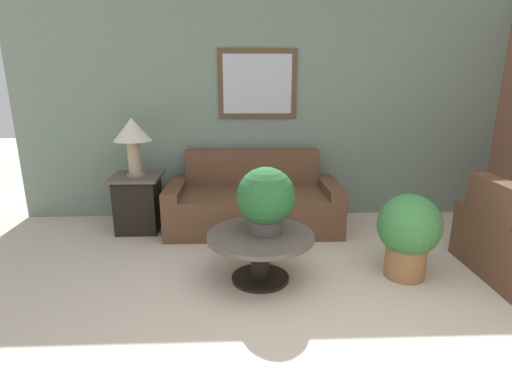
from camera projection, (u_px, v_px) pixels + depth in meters
ground_plane at (369, 380)px, 2.33m from camera, size 20.00×20.00×0.00m
wall_back at (300, 111)px, 4.86m from camera, size 6.87×0.09×2.60m
couch_main at (253, 204)px, 4.65m from camera, size 1.96×0.87×0.87m
coffee_table at (260, 247)px, 3.41m from camera, size 0.91×0.91×0.43m
side_table at (138, 202)px, 4.56m from camera, size 0.54×0.54×0.65m
table_lamp at (132, 134)px, 4.35m from camera, size 0.42×0.42×0.64m
potted_plant_on_table at (266, 199)px, 3.33m from camera, size 0.50×0.50×0.57m
potted_plant_floor at (408, 232)px, 3.44m from camera, size 0.54×0.54×0.75m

